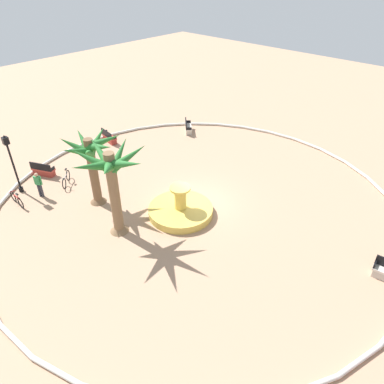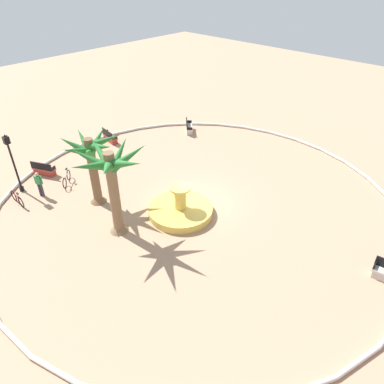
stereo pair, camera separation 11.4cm
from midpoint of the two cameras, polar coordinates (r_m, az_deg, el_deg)
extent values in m
plane|color=tan|center=(21.62, 0.91, -1.70)|extent=(80.00, 80.00, 0.00)
torus|color=silver|center=(21.56, 0.91, -1.49)|extent=(23.81, 23.81, 0.20)
cylinder|color=gold|center=(20.59, -1.69, -3.01)|extent=(3.71, 3.71, 0.45)
cylinder|color=#19567F|center=(20.61, -1.69, -3.09)|extent=(3.27, 3.27, 0.34)
cylinder|color=gold|center=(20.08, -1.73, -1.03)|extent=(0.67, 0.67, 1.28)
cylinder|color=#F1C954|center=(19.69, -1.76, 0.64)|extent=(1.19, 1.19, 0.12)
cylinder|color=brown|center=(18.53, -12.17, -0.38)|extent=(0.54, 0.54, 4.77)
cone|color=brown|center=(19.78, -11.44, -5.49)|extent=(1.03, 1.03, 0.50)
cone|color=#28702D|center=(17.06, -15.64, 3.98)|extent=(2.15, 0.59, 1.20)
cone|color=#28702D|center=(16.63, -13.29, 3.58)|extent=(1.83, 1.98, 1.18)
cone|color=#28702D|center=(16.86, -10.52, 4.45)|extent=(0.98, 2.21, 1.15)
cone|color=#28702D|center=(17.72, -10.03, 5.51)|extent=(2.16, 1.27, 1.42)
cone|color=#28702D|center=(18.23, -11.47, 5.90)|extent=(2.11, 1.33, 1.55)
cone|color=#28702D|center=(18.29, -14.29, 6.17)|extent=(0.90, 2.19, 1.28)
cone|color=#28702D|center=(17.90, -15.70, 5.07)|extent=(1.61, 2.08, 1.39)
cylinder|color=brown|center=(21.33, -15.33, 3.13)|extent=(0.52, 0.52, 4.18)
cone|color=brown|center=(22.30, -14.63, -0.93)|extent=(0.99, 0.99, 0.50)
cone|color=#28702D|center=(20.13, -17.79, 6.26)|extent=(1.93, 0.78, 1.31)
cone|color=#28702D|center=(19.87, -16.09, 6.04)|extent=(1.53, 1.84, 1.39)
cone|color=#28702D|center=(19.88, -14.38, 7.02)|extent=(0.88, 1.97, 1.02)
cone|color=#28702D|center=(20.49, -13.66, 8.00)|extent=(1.93, 1.42, 1.00)
cone|color=#28702D|center=(21.14, -14.80, 8.07)|extent=(1.94, 1.23, 1.34)
cone|color=#28702D|center=(21.26, -16.77, 7.78)|extent=(0.93, 1.93, 1.40)
cone|color=#28702D|center=(20.86, -18.06, 7.04)|extent=(1.60, 1.80, 1.39)
cube|color=beige|center=(30.39, -0.32, 10.39)|extent=(1.47, 1.50, 0.12)
cube|color=black|center=(30.27, -0.72, 10.90)|extent=(1.17, 1.21, 0.50)
cube|color=#B6ADA0|center=(30.49, -0.31, 9.95)|extent=(1.35, 1.38, 0.39)
cube|color=black|center=(31.03, -0.38, 11.18)|extent=(0.38, 0.37, 0.24)
cube|color=black|center=(29.65, -0.25, 10.06)|extent=(0.38, 0.37, 0.24)
cube|color=black|center=(18.85, 27.35, -10.37)|extent=(0.46, 0.14, 0.24)
cube|color=#B73D33|center=(26.13, -22.49, 3.47)|extent=(1.14, 1.66, 0.12)
cube|color=black|center=(25.86, -22.91, 3.81)|extent=(0.76, 1.48, 0.50)
cube|color=#9C342B|center=(26.25, -22.37, 2.99)|extent=(1.05, 1.53, 0.39)
cube|color=black|center=(26.53, -23.83, 3.94)|extent=(0.44, 0.27, 0.24)
cube|color=black|center=(25.62, -21.24, 3.51)|extent=(0.44, 0.27, 0.24)
cube|color=#B73D33|center=(29.42, -12.86, 8.69)|extent=(0.71, 1.65, 0.12)
cube|color=black|center=(29.21, -13.29, 9.09)|extent=(0.30, 1.60, 0.50)
cube|color=#9C342B|center=(29.52, -12.79, 8.24)|extent=(0.66, 1.52, 0.39)
cube|color=black|center=(29.98, -13.57, 9.38)|extent=(0.46, 0.14, 0.24)
cube|color=black|center=(28.74, -12.18, 8.47)|extent=(0.46, 0.14, 0.24)
cylinder|color=black|center=(24.33, -26.34, 3.45)|extent=(0.12, 0.12, 3.32)
cylinder|color=black|center=(25.04, -25.48, 0.48)|extent=(0.28, 0.28, 0.30)
cube|color=black|center=(23.54, -27.48, 7.38)|extent=(0.32, 0.32, 0.44)
sphere|color=#F2EDCC|center=(23.54, -27.48, 7.38)|extent=(0.22, 0.22, 0.22)
cone|color=black|center=(23.43, -27.66, 7.98)|extent=(0.20, 0.20, 0.18)
torus|color=black|center=(24.18, -19.59, 1.37)|extent=(0.55, 0.56, 0.72)
torus|color=black|center=(24.99, -19.04, 2.60)|extent=(0.55, 0.56, 0.72)
cylinder|color=#99999E|center=(24.47, -19.41, 2.46)|extent=(0.70, 0.71, 0.05)
cylinder|color=#99999E|center=(24.68, -19.28, 3.18)|extent=(0.04, 0.04, 0.30)
cube|color=black|center=(24.60, -19.36, 3.52)|extent=(0.21, 0.21, 0.06)
cylinder|color=#99999E|center=(24.04, -19.73, 2.17)|extent=(0.33, 0.33, 0.03)
torus|color=black|center=(24.13, -26.52, -0.52)|extent=(0.07, 0.72, 0.72)
torus|color=black|center=(23.30, -25.57, -1.49)|extent=(0.07, 0.72, 0.72)
cylinder|color=#B21919|center=(23.60, -26.19, -0.53)|extent=(0.06, 0.95, 0.05)
cylinder|color=#B21919|center=(23.23, -25.95, -0.57)|extent=(0.04, 0.04, 0.30)
cube|color=black|center=(23.14, -26.05, -0.22)|extent=(0.10, 0.20, 0.06)
cylinder|color=#B21919|center=(23.91, -26.70, 0.16)|extent=(0.44, 0.04, 0.03)
cylinder|color=#33333D|center=(23.90, -23.08, 0.36)|extent=(0.14, 0.14, 0.89)
cylinder|color=#33333D|center=(23.80, -22.72, 0.31)|extent=(0.14, 0.14, 0.89)
cube|color=#338C4C|center=(23.49, -23.29, 1.80)|extent=(0.35, 0.39, 0.56)
sphere|color=tan|center=(23.30, -23.50, 2.63)|extent=(0.22, 0.22, 0.22)
cylinder|color=#338C4C|center=(23.61, -23.73, 1.85)|extent=(0.09, 0.09, 0.53)
cylinder|color=#338C4C|center=(23.37, -22.84, 1.75)|extent=(0.09, 0.09, 0.53)
camera|label=1|loc=(0.06, -89.84, 0.11)|focal=33.31mm
camera|label=2|loc=(0.06, 90.16, -0.11)|focal=33.31mm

